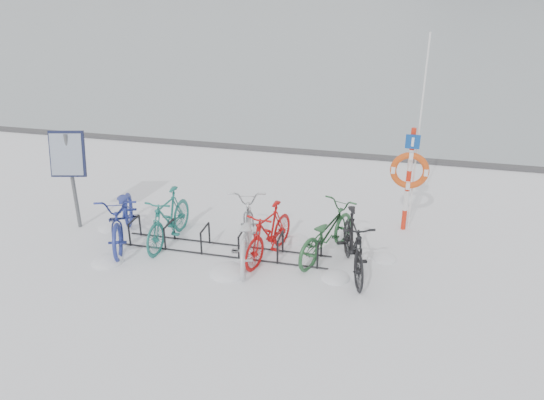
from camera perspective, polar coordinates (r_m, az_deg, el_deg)
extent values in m
plane|color=white|center=(10.01, -5.19, -5.46)|extent=(900.00, 900.00, 0.00)
cube|color=#3F3F42|center=(15.23, 1.81, 5.32)|extent=(400.00, 0.25, 0.10)
cylinder|color=black|center=(10.41, -15.08, -3.68)|extent=(0.04, 0.04, 0.44)
cylinder|color=black|center=(10.75, -14.01, -2.64)|extent=(0.04, 0.04, 0.44)
cylinder|color=black|center=(10.48, -14.66, -2.08)|extent=(0.04, 0.44, 0.04)
cylinder|color=black|center=(10.10, -11.47, -4.18)|extent=(0.04, 0.04, 0.44)
cylinder|color=black|center=(10.46, -10.48, -3.09)|extent=(0.04, 0.04, 0.44)
cylinder|color=black|center=(10.18, -11.06, -2.53)|extent=(0.04, 0.44, 0.04)
cylinder|color=black|center=(9.84, -7.63, -4.69)|extent=(0.04, 0.04, 0.44)
cylinder|color=black|center=(10.20, -6.77, -3.55)|extent=(0.04, 0.04, 0.44)
cylinder|color=black|center=(9.92, -7.26, -2.99)|extent=(0.04, 0.44, 0.04)
cylinder|color=black|center=(9.63, -3.60, -5.20)|extent=(0.04, 0.04, 0.44)
cylinder|color=black|center=(10.00, -2.87, -4.02)|extent=(0.04, 0.04, 0.44)
cylinder|color=black|center=(9.71, -3.26, -3.46)|extent=(0.04, 0.44, 0.04)
cylinder|color=black|center=(9.46, 0.59, -5.71)|extent=(0.04, 0.04, 0.44)
cylinder|color=black|center=(9.84, 1.17, -4.48)|extent=(0.04, 0.04, 0.44)
cylinder|color=black|center=(9.54, 0.90, -3.93)|extent=(0.04, 0.44, 0.04)
cylinder|color=black|center=(9.35, 4.92, -6.20)|extent=(0.04, 0.04, 0.44)
cylinder|color=black|center=(9.73, 5.33, -4.93)|extent=(0.04, 0.04, 0.44)
cylinder|color=black|center=(9.43, 5.18, -4.39)|extent=(0.04, 0.44, 0.04)
cylinder|color=black|center=(9.82, -5.60, -5.97)|extent=(4.00, 0.03, 0.03)
cylinder|color=black|center=(10.19, -4.80, -4.78)|extent=(4.00, 0.03, 0.03)
cylinder|color=#595B5E|center=(11.18, -20.61, 1.81)|extent=(0.08, 0.08, 1.96)
cube|color=black|center=(10.96, -21.15, 4.65)|extent=(0.71, 0.40, 0.89)
cube|color=#8C99AD|center=(10.93, -21.26, 4.58)|extent=(0.63, 0.31, 0.79)
cylinder|color=red|center=(11.01, 14.00, -2.04)|extent=(0.10, 0.10, 0.42)
cylinder|color=silver|center=(10.84, 14.22, -0.03)|extent=(0.10, 0.10, 0.42)
cylinder|color=red|center=(10.68, 14.45, 2.04)|extent=(0.10, 0.10, 0.42)
cylinder|color=silver|center=(10.54, 14.68, 4.17)|extent=(0.10, 0.10, 0.42)
cylinder|color=red|center=(10.41, 14.92, 6.36)|extent=(0.10, 0.10, 0.42)
torus|color=#D24A13|center=(10.51, 14.58, 3.08)|extent=(0.74, 0.12, 0.74)
cube|color=#0D3F93|center=(10.34, 14.90, 6.08)|extent=(0.27, 0.03, 0.27)
cylinder|color=silver|center=(10.45, 15.45, 6.49)|extent=(0.03, 0.03, 3.84)
imported|color=navy|center=(10.50, -15.76, -1.47)|extent=(1.42, 2.25, 1.11)
imported|color=#1E6D65|center=(10.27, -11.10, -1.76)|extent=(0.60, 1.78, 1.05)
imported|color=silver|center=(9.55, -2.90, -3.24)|extent=(1.14, 2.17, 1.08)
imported|color=#BA0F0F|center=(9.58, -0.34, -3.35)|extent=(0.90, 1.76, 1.02)
imported|color=#25542F|center=(9.68, 5.87, -3.29)|extent=(1.29, 1.98, 0.98)
imported|color=black|center=(9.20, 8.77, -4.53)|extent=(0.99, 1.92, 1.11)
ellipsoid|color=white|center=(9.23, 6.78, -8.29)|extent=(0.51, 0.51, 0.18)
ellipsoid|color=white|center=(10.35, 2.66, -4.35)|extent=(0.48, 0.48, 0.17)
ellipsoid|color=white|center=(11.29, -17.07, -2.92)|extent=(0.46, 0.46, 0.16)
ellipsoid|color=white|center=(9.93, 12.00, -6.19)|extent=(0.45, 0.45, 0.16)
ellipsoid|color=white|center=(9.33, -4.77, -7.81)|extent=(0.66, 0.66, 0.23)
ellipsoid|color=white|center=(10.06, -17.28, -6.42)|extent=(0.56, 0.56, 0.20)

